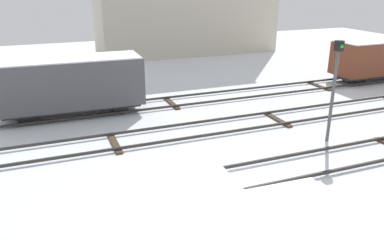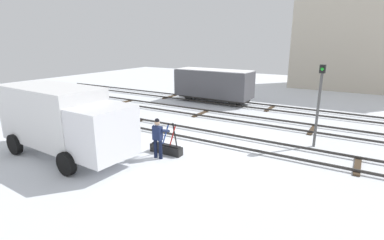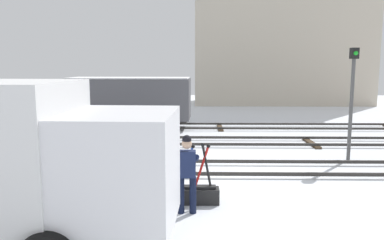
% 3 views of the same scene
% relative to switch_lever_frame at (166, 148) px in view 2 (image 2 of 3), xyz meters
% --- Properties ---
extents(ground_plane, '(60.00, 60.00, 0.00)m').
position_rel_switch_lever_frame_xyz_m(ground_plane, '(1.37, 2.72, -0.25)').
color(ground_plane, silver).
extents(track_main_line, '(44.00, 1.94, 0.18)m').
position_rel_switch_lever_frame_xyz_m(track_main_line, '(1.37, 2.72, -0.14)').
color(track_main_line, '#2D2B28').
rests_on(track_main_line, ground_plane).
extents(track_siding_near, '(44.00, 1.94, 0.18)m').
position_rel_switch_lever_frame_xyz_m(track_siding_near, '(1.37, 6.85, -0.14)').
color(track_siding_near, '#2D2B28').
rests_on(track_siding_near, ground_plane).
extents(track_siding_far, '(44.00, 1.94, 0.18)m').
position_rel_switch_lever_frame_xyz_m(track_siding_far, '(1.37, 10.72, -0.14)').
color(track_siding_far, '#2D2B28').
rests_on(track_siding_far, ground_plane).
extents(switch_lever_frame, '(1.53, 0.38, 1.45)m').
position_rel_switch_lever_frame_xyz_m(switch_lever_frame, '(0.00, 0.00, 0.00)').
color(switch_lever_frame, black).
rests_on(switch_lever_frame, ground_plane).
extents(rail_worker, '(0.54, 0.66, 1.73)m').
position_rel_switch_lever_frame_xyz_m(rail_worker, '(0.02, -0.58, 0.72)').
color(rail_worker, '#111831').
rests_on(rail_worker, ground_plane).
extents(delivery_truck, '(6.47, 2.69, 2.94)m').
position_rel_switch_lever_frame_xyz_m(delivery_truck, '(-3.44, -2.42, 1.41)').
color(delivery_truck, silver).
rests_on(delivery_truck, ground_plane).
extents(signal_post, '(0.24, 0.32, 3.76)m').
position_rel_switch_lever_frame_xyz_m(signal_post, '(5.38, 4.24, 2.06)').
color(signal_post, '#4C4C4C').
rests_on(signal_post, ground_plane).
extents(apartment_building, '(14.46, 5.28, 12.43)m').
position_rel_switch_lever_frame_xyz_m(apartment_building, '(7.07, 23.93, 5.97)').
color(apartment_building, beige).
rests_on(apartment_building, ground_plane).
extents(freight_car_back_track, '(6.14, 2.24, 2.59)m').
position_rel_switch_lever_frame_xyz_m(freight_car_back_track, '(-3.21, 10.72, 1.23)').
color(freight_car_back_track, '#2D2B28').
rests_on(freight_car_back_track, ground_plane).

